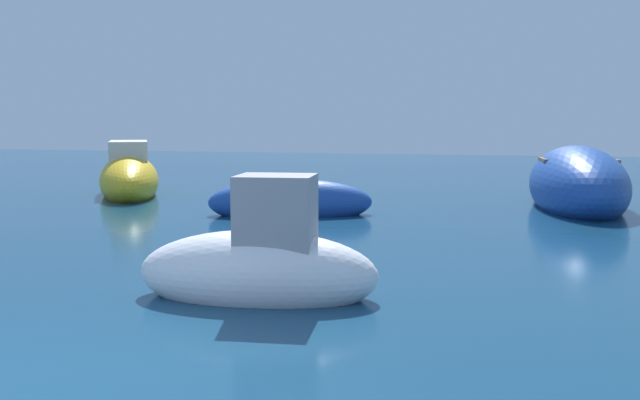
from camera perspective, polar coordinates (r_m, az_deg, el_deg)
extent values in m
ellipsoid|color=#1E479E|center=(15.96, -2.46, -0.19)|extent=(3.98, 2.27, 1.08)
cube|color=brown|center=(15.92, -2.46, 1.11)|extent=(1.01, 1.14, 0.08)
ellipsoid|color=gold|center=(21.05, -15.47, 1.56)|extent=(3.96, 5.35, 1.50)
cube|color=beige|center=(21.41, -15.52, 3.79)|extent=(1.97, 2.39, 0.70)
ellipsoid|color=#1E479E|center=(18.51, 20.44, 1.13)|extent=(2.60, 5.89, 2.00)
cube|color=brown|center=(18.46, 20.52, 3.11)|extent=(1.85, 1.27, 0.08)
ellipsoid|color=white|center=(8.63, -5.18, -6.09)|extent=(3.11, 1.51, 1.09)
cube|color=gray|center=(8.44, -3.64, -0.99)|extent=(1.00, 0.86, 0.91)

